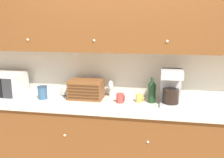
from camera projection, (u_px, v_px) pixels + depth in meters
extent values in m
cube|color=silver|center=(116.00, 66.00, 3.09)|extent=(5.93, 0.06, 2.60)
cube|color=brown|center=(111.00, 142.00, 2.94)|extent=(3.53, 0.63, 0.90)
cube|color=silver|center=(110.00, 105.00, 2.82)|extent=(3.55, 0.66, 0.04)
sphere|color=white|center=(65.00, 135.00, 2.66)|extent=(0.03, 0.03, 0.03)
sphere|color=white|center=(148.00, 142.00, 2.51)|extent=(0.03, 0.03, 0.03)
cube|color=silver|center=(115.00, 73.00, 3.07)|extent=(3.53, 0.01, 0.56)
cube|color=brown|center=(132.00, 18.00, 2.74)|extent=(3.11, 0.32, 0.75)
sphere|color=white|center=(28.00, 40.00, 2.83)|extent=(0.03, 0.03, 0.03)
sphere|color=white|center=(94.00, 40.00, 2.70)|extent=(0.03, 0.03, 0.03)
sphere|color=white|center=(167.00, 41.00, 2.57)|extent=(0.03, 0.03, 0.03)
cube|color=silver|center=(1.00, 84.00, 3.08)|extent=(0.55, 0.36, 0.29)
cube|color=#2D2D33|center=(7.00, 89.00, 2.87)|extent=(0.12, 0.01, 0.23)
cylinder|color=silver|center=(35.00, 91.00, 3.17)|extent=(0.08, 0.08, 0.09)
torus|color=silver|center=(39.00, 91.00, 3.16)|extent=(0.01, 0.06, 0.06)
cylinder|color=#33567A|center=(42.00, 93.00, 2.96)|extent=(0.11, 0.11, 0.14)
cylinder|color=navy|center=(42.00, 87.00, 2.95)|extent=(0.12, 0.12, 0.01)
ellipsoid|color=silver|center=(66.00, 93.00, 3.13)|extent=(0.14, 0.14, 0.04)
ellipsoid|color=silver|center=(66.00, 91.00, 3.13)|extent=(0.13, 0.13, 0.04)
ellipsoid|color=silver|center=(66.00, 89.00, 3.12)|extent=(0.12, 0.12, 0.04)
ellipsoid|color=silver|center=(66.00, 87.00, 3.12)|extent=(0.12, 0.12, 0.04)
cube|color=brown|center=(86.00, 89.00, 2.96)|extent=(0.40, 0.24, 0.23)
cube|color=#432713|center=(83.00, 98.00, 2.86)|extent=(0.37, 0.01, 0.02)
cube|color=#432713|center=(83.00, 95.00, 2.85)|extent=(0.37, 0.01, 0.02)
cube|color=#432713|center=(83.00, 92.00, 2.84)|extent=(0.37, 0.01, 0.02)
cube|color=#432713|center=(83.00, 89.00, 2.83)|extent=(0.37, 0.01, 0.02)
cube|color=#432713|center=(83.00, 86.00, 2.83)|extent=(0.37, 0.01, 0.02)
cylinder|color=silver|center=(111.00, 97.00, 3.04)|extent=(0.06, 0.06, 0.01)
cylinder|color=silver|center=(111.00, 93.00, 3.04)|extent=(0.01, 0.01, 0.08)
ellipsoid|color=silver|center=(111.00, 85.00, 3.01)|extent=(0.07, 0.07, 0.12)
cylinder|color=#B73D38|center=(120.00, 98.00, 2.82)|extent=(0.09, 0.09, 0.11)
torus|color=#B73D38|center=(124.00, 98.00, 2.81)|extent=(0.01, 0.07, 0.07)
cylinder|color=gold|center=(139.00, 98.00, 2.85)|extent=(0.08, 0.08, 0.09)
torus|color=gold|center=(143.00, 98.00, 2.84)|extent=(0.01, 0.06, 0.06)
cylinder|color=#19381E|center=(152.00, 94.00, 2.82)|extent=(0.09, 0.09, 0.20)
sphere|color=#19381E|center=(152.00, 86.00, 2.80)|extent=(0.09, 0.09, 0.09)
cylinder|color=#19381E|center=(152.00, 80.00, 2.79)|extent=(0.03, 0.03, 0.07)
cube|color=#B7B7BC|center=(170.00, 104.00, 2.74)|extent=(0.23, 0.26, 0.03)
cylinder|color=black|center=(171.00, 96.00, 2.70)|extent=(0.17, 0.17, 0.16)
cube|color=#B7B7BC|center=(171.00, 86.00, 2.80)|extent=(0.23, 0.06, 0.39)
cube|color=#B7B7BC|center=(172.00, 74.00, 2.67)|extent=(0.23, 0.26, 0.09)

